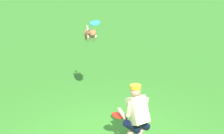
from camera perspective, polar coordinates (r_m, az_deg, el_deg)
person at (r=6.79m, az=4.15°, el=-7.89°), size 0.67×0.66×1.29m
dog at (r=8.59m, az=-3.62°, el=5.28°), size 0.84×0.66×0.48m
frisbee_flying at (r=8.24m, az=-2.84°, el=7.35°), size 0.32×0.31×0.12m
frisbee_held at (r=6.93m, az=1.02°, el=-8.09°), size 0.32×0.32×0.11m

